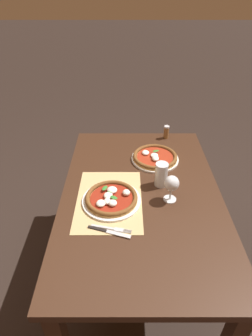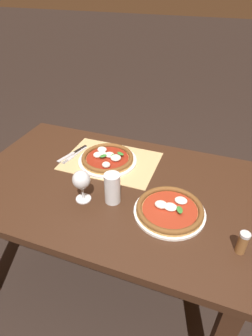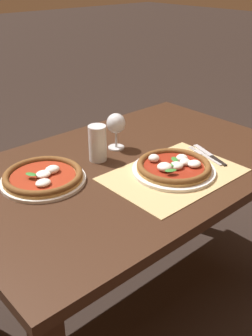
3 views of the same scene
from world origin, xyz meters
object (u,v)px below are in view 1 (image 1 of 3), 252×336
object	(u,v)px
fork	(112,229)
wine_glass	(171,184)
pizza_near	(111,198)
pint_glass	(161,175)
pizza_far	(155,157)
pepper_shaker	(166,132)
knife	(109,232)

from	to	relation	value
fork	wine_glass	bearing A→B (deg)	124.88
pizza_near	fork	distance (m)	0.20
pizza_near	pint_glass	xyz separation A→B (m)	(-0.15, 0.28, 0.05)
wine_glass	pizza_far	bearing A→B (deg)	-172.81
wine_glass	pepper_shaker	distance (m)	0.68
wine_glass	knife	xyz separation A→B (m)	(0.23, -0.32, -0.10)
pizza_near	pizza_far	bearing A→B (deg)	146.69
pint_glass	knife	world-z (taller)	pint_glass
pizza_far	knife	size ratio (longest dim) A/B	1.47
fork	knife	xyz separation A→B (m)	(0.02, -0.01, 0.00)
pizza_near	knife	bearing A→B (deg)	-0.57
pizza_far	pint_glass	bearing A→B (deg)	2.44
pizza_far	pepper_shaker	size ratio (longest dim) A/B	3.18
knife	pizza_far	bearing A→B (deg)	156.68
fork	pint_glass	bearing A→B (deg)	141.91
pizza_far	pizza_near	bearing A→B (deg)	-33.31
wine_glass	fork	distance (m)	0.39
knife	pepper_shaker	xyz separation A→B (m)	(-0.91, 0.37, 0.04)
wine_glass	fork	bearing A→B (deg)	-55.12
pizza_far	pepper_shaker	bearing A→B (deg)	159.95
wine_glass	pint_glass	bearing A→B (deg)	-163.60
pizza_near	wine_glass	world-z (taller)	wine_glass
pizza_near	pepper_shaker	xyz separation A→B (m)	(-0.70, 0.37, 0.03)
wine_glass	pint_glass	distance (m)	0.14
pint_glass	knife	size ratio (longest dim) A/B	0.69
pizza_far	pint_glass	world-z (taller)	pint_glass
pizza_far	pepper_shaker	world-z (taller)	pepper_shaker
pizza_far	pint_glass	xyz separation A→B (m)	(0.26, 0.01, 0.05)
pizza_near	fork	xyz separation A→B (m)	(0.20, 0.01, -0.02)
wine_glass	pint_glass	world-z (taller)	wine_glass
pizza_near	pint_glass	distance (m)	0.32
wine_glass	pepper_shaker	xyz separation A→B (m)	(-0.68, 0.06, -0.06)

